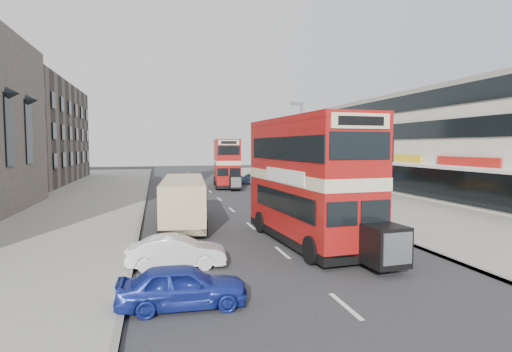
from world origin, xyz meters
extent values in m
plane|color=#28282B|center=(0.00, 0.00, 0.00)|extent=(160.00, 160.00, 0.00)
cube|color=#28282B|center=(0.00, 20.00, 0.01)|extent=(12.00, 90.00, 0.01)
cube|color=gray|center=(12.00, 20.00, 0.07)|extent=(12.00, 90.00, 0.15)
cube|color=gray|center=(-12.00, 20.00, 0.07)|extent=(12.00, 90.00, 0.15)
cube|color=gray|center=(-6.10, 20.00, 0.07)|extent=(0.20, 90.00, 0.16)
cube|color=gray|center=(6.10, 20.00, 0.07)|extent=(0.20, 90.00, 0.16)
cube|color=#66594C|center=(-22.00, 38.00, 6.00)|extent=(14.00, 28.00, 12.00)
cube|color=beige|center=(20.00, 22.00, 4.50)|extent=(8.00, 46.00, 9.00)
cube|color=black|center=(15.95, 22.00, 1.60)|extent=(0.10, 44.00, 2.40)
cube|color=gray|center=(20.00, 22.00, 9.10)|extent=(8.20, 46.20, 0.40)
cube|color=white|center=(15.10, 22.00, 3.00)|extent=(1.80, 44.00, 0.20)
cylinder|color=slate|center=(6.60, 18.00, 4.00)|extent=(0.16, 0.16, 8.00)
cube|color=slate|center=(6.20, 18.00, 8.00)|extent=(1.00, 0.20, 0.25)
cube|color=black|center=(1.66, 3.48, 0.39)|extent=(3.42, 9.02, 0.39)
cube|color=maroon|center=(1.66, 3.48, 1.71)|extent=(3.40, 9.02, 2.43)
cube|color=beige|center=(1.66, 3.48, 3.10)|extent=(3.44, 9.06, 0.50)
cube|color=maroon|center=(1.66, 3.48, 4.42)|extent=(3.40, 9.02, 2.32)
cube|color=maroon|center=(1.66, 3.48, 5.67)|extent=(3.42, 9.04, 0.28)
cube|color=black|center=(2.72, -1.54, 0.99)|extent=(1.42, 1.42, 1.44)
cube|color=black|center=(2.37, 30.38, 0.35)|extent=(3.30, 8.14, 0.35)
cube|color=maroon|center=(2.37, 30.38, 1.54)|extent=(3.28, 8.14, 2.18)
cube|color=beige|center=(2.37, 30.38, 2.77)|extent=(3.33, 8.19, 0.45)
cube|color=maroon|center=(2.37, 30.38, 3.96)|extent=(3.28, 8.14, 2.08)
cube|color=maroon|center=(2.37, 30.38, 5.08)|extent=(3.30, 8.16, 0.25)
cube|color=black|center=(2.52, 25.78, 0.89)|extent=(1.31, 1.31, 1.29)
cube|color=black|center=(-3.64, 9.66, 0.37)|extent=(3.00, 9.31, 0.37)
cube|color=tan|center=(-3.64, 9.66, 1.42)|extent=(2.99, 9.31, 2.38)
imported|color=navy|center=(-4.47, -3.01, 0.62)|extent=(3.65, 1.56, 1.23)
imported|color=white|center=(-4.45, 0.91, 0.59)|extent=(3.71, 1.59, 1.19)
imported|color=maroon|center=(4.64, 15.57, 0.59)|extent=(4.18, 1.93, 1.18)
imported|color=orange|center=(5.53, 20.32, 0.66)|extent=(4.96, 2.64, 1.33)
imported|color=#5075A1|center=(5.58, 32.94, 0.67)|extent=(4.06, 1.99, 1.33)
imported|color=gray|center=(7.62, 13.77, 1.04)|extent=(0.66, 0.45, 1.78)
imported|color=gray|center=(8.86, 31.13, 1.01)|extent=(1.03, 0.47, 1.72)
imported|color=gray|center=(3.81, 21.82, 0.51)|extent=(0.84, 1.99, 1.02)
imported|color=black|center=(3.81, 21.82, 1.28)|extent=(0.71, 0.50, 1.86)
camera|label=1|loc=(-5.12, -14.41, 4.53)|focal=28.87mm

